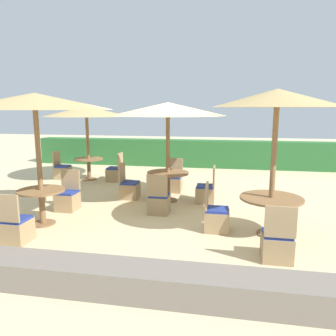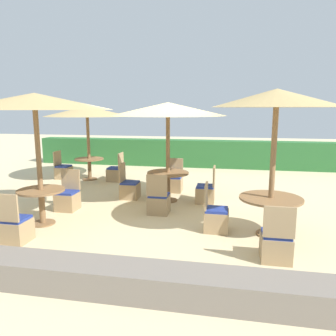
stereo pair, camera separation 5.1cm
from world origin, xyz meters
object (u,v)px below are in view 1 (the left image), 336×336
Objects in this scene: parasol_front_left at (35,102)px; patio_chair_front_right_south at (277,244)px; round_table_front_left at (42,198)px; parasol_back_left at (86,112)px; parasol_front_right at (277,99)px; round_table_front_right at (271,204)px; patio_chair_back_left_east at (115,173)px; patio_chair_center_south at (159,202)px; patio_chair_front_left_south at (15,228)px; patio_chair_center_west at (129,189)px; round_table_center at (168,178)px; patio_chair_center_north at (174,182)px; patio_chair_back_left_west at (62,171)px; patio_chair_center_east at (206,192)px; patio_chair_front_left_north at (68,199)px; round_table_back_left at (89,164)px; parasol_center at (168,109)px; patio_chair_front_right_west at (216,218)px.

patio_chair_front_right_south is at bearing -10.43° from parasol_front_left.
parasol_back_left is at bearing 101.23° from round_table_front_left.
parasol_front_right is 1.92m from round_table_front_right.
patio_chair_back_left_east is 1.00× the size of patio_chair_center_south.
parasol_front_right reaches higher than patio_chair_front_left_south.
patio_chair_center_west is (-3.32, 3.03, 0.00)m from patio_chair_front_right_south.
patio_chair_center_north reaches higher than round_table_center.
round_table_front_left is (1.77, -4.17, 0.29)m from patio_chair_back_left_west.
parasol_front_right is 0.90× the size of parasol_front_left.
patio_chair_center_east and patio_chair_front_left_north have the same top height.
parasol_front_right is at bearing 90.00° from round_table_front_right.
patio_chair_center_east is 2.01m from patio_chair_center_west.
parasol_back_left reaches higher than round_table_center.
round_table_front_right is at bearing 15.02° from patio_chair_front_left_south.
patio_chair_back_left_east and patio_chair_front_left_south have the same top height.
patio_chair_back_left_east reaches higher than round_table_front_right.
parasol_front_left is (-0.08, -4.16, 2.21)m from patio_chair_back_left_east.
patio_chair_center_east is (-1.33, 1.91, -2.24)m from parasol_front_right.
patio_chair_center_east reaches higher than round_table_back_left.
patio_chair_front_left_north is (-1.12, -1.22, 0.00)m from patio_chair_center_west.
patio_chair_center_east reaches higher than round_table_center.
parasol_center is 2.31m from patio_chair_center_south.
parasol_back_left is 3.45m from patio_chair_center_west.
round_table_front_right is 2.48m from patio_chair_center_south.
patio_chair_back_left_west is 7.73m from parasol_front_right.
parasol_back_left is 2.18m from patio_chair_back_left_east.
patio_chair_center_west is at bearing 56.26° from patio_chair_back_left_west.
round_table_back_left is 0.82× the size of round_table_front_right.
parasol_center reaches higher than patio_chair_front_right_west.
round_table_back_left is 4.07m from parasol_center.
parasol_front_left is at bearing -153.21° from patio_chair_center_south.
patio_chair_back_left_west is at bearing 148.07° from round_table_front_right.
parasol_back_left is 4.02m from round_table_center.
patio_chair_front_left_south is (-3.14, -3.11, 0.00)m from patio_chair_center_east.
patio_chair_center_west is at bearing 133.18° from patio_chair_center_south.
patio_chair_back_left_east is 0.88× the size of round_table_center.
parasol_front_right is at bearing 59.72° from patio_chair_center_west.
patio_chair_center_west and patio_chair_front_left_north have the same top height.
patio_chair_front_left_north is at bearing 45.20° from patio_chair_center_north.
round_table_back_left is 5.85m from patio_chair_front_right_west.
parasol_front_right is 4.33m from patio_chair_center_north.
parasol_back_left is 2.37× the size of round_table_front_right.
patio_chair_center_south is at bearing 159.72° from parasol_front_right.
parasol_front_left is at bearing -78.77° from round_table_back_left.
patio_chair_front_right_west is 0.99× the size of round_table_front_left.
patio_chair_center_north is at bearing 89.92° from patio_chair_center_south.
parasol_front_right is 0.94× the size of parasol_center.
round_table_front_left is at bearing 87.15° from patio_chair_front_left_north.
patio_chair_center_west is (-1.03, 1.10, 0.00)m from patio_chair_center_south.
parasol_front_right reaches higher than patio_chair_front_left_north.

